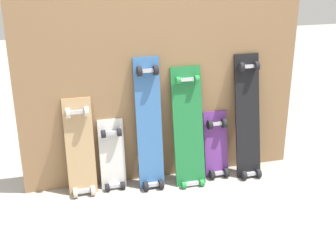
# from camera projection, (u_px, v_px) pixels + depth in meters

# --- Properties ---
(ground_plane) EXTENTS (12.00, 12.00, 0.00)m
(ground_plane) POSITION_uv_depth(u_px,v_px,m) (165.00, 178.00, 3.41)
(ground_plane) COLOR #9E9991
(plywood_wall_panel) EXTENTS (2.01, 0.04, 1.73)m
(plywood_wall_panel) POSITION_uv_depth(u_px,v_px,m) (163.00, 62.00, 3.16)
(plywood_wall_panel) COLOR #99724C
(plywood_wall_panel) RESTS_ON ground
(skateboard_natural) EXTENTS (0.19, 0.18, 0.73)m
(skateboard_natural) POSITION_uv_depth(u_px,v_px,m) (80.00, 151.00, 3.12)
(skateboard_natural) COLOR tan
(skateboard_natural) RESTS_ON ground
(skateboard_white) EXTENTS (0.18, 0.15, 0.57)m
(skateboard_white) POSITION_uv_depth(u_px,v_px,m) (113.00, 159.00, 3.23)
(skateboard_white) COLOR silver
(skateboard_white) RESTS_ON ground
(skateboard_blue) EXTENTS (0.18, 0.22, 0.98)m
(skateboard_blue) POSITION_uv_depth(u_px,v_px,m) (149.00, 129.00, 3.18)
(skateboard_blue) COLOR #386BAD
(skateboard_blue) RESTS_ON ground
(skateboard_green) EXTENTS (0.22, 0.26, 0.91)m
(skateboard_green) POSITION_uv_depth(u_px,v_px,m) (189.00, 132.00, 3.25)
(skateboard_green) COLOR #1E7238
(skateboard_green) RESTS_ON ground
(skateboard_purple) EXTENTS (0.18, 0.19, 0.55)m
(skateboard_purple) POSITION_uv_depth(u_px,v_px,m) (217.00, 148.00, 3.40)
(skateboard_purple) COLOR #6B338C
(skateboard_purple) RESTS_ON ground
(skateboard_black) EXTENTS (0.19, 0.26, 0.96)m
(skateboard_black) POSITION_uv_depth(u_px,v_px,m) (248.00, 121.00, 3.36)
(skateboard_black) COLOR black
(skateboard_black) RESTS_ON ground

